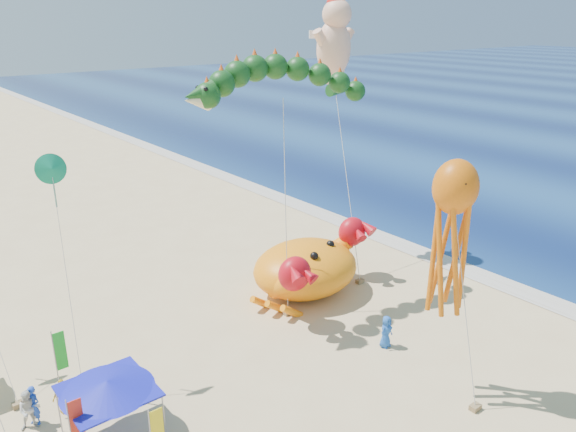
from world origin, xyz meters
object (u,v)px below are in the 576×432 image
object	(u,v)px
crab_inflatable	(307,267)
cherub_kite	(335,38)
dragon_kite	(280,88)
octopus_kite	(452,226)
canopy_blue	(107,386)

from	to	relation	value
crab_inflatable	cherub_kite	size ratio (longest dim) A/B	0.53
dragon_kite	octopus_kite	world-z (taller)	dragon_kite
dragon_kite	cherub_kite	distance (m)	8.95
dragon_kite	canopy_blue	size ratio (longest dim) A/B	3.77
cherub_kite	octopus_kite	bearing A→B (deg)	-115.91
crab_inflatable	dragon_kite	bearing A→B (deg)	166.71
crab_inflatable	octopus_kite	distance (m)	12.74
cherub_kite	canopy_blue	size ratio (longest dim) A/B	4.72
dragon_kite	octopus_kite	bearing A→B (deg)	-89.07
crab_inflatable	octopus_kite	world-z (taller)	octopus_kite
crab_inflatable	canopy_blue	world-z (taller)	crab_inflatable
crab_inflatable	canopy_blue	size ratio (longest dim) A/B	2.50
crab_inflatable	canopy_blue	distance (m)	15.26
crab_inflatable	cherub_kite	bearing A→B (deg)	36.55
crab_inflatable	dragon_kite	xyz separation A→B (m)	(-1.70, 0.40, 10.90)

